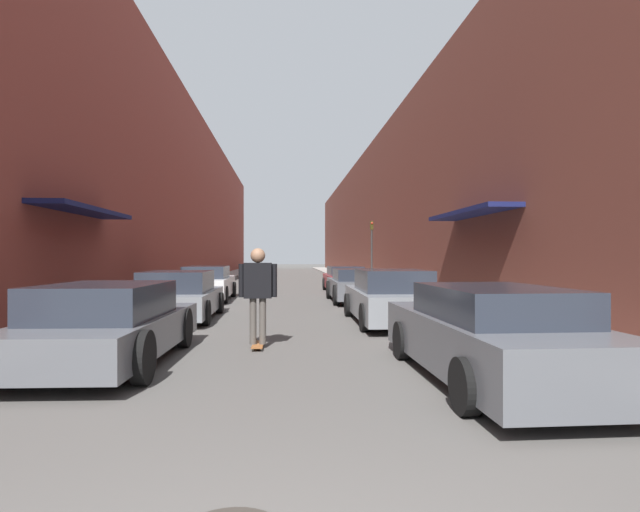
{
  "coord_description": "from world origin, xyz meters",
  "views": [
    {
      "loc": [
        0.05,
        -1.78,
        1.69
      ],
      "look_at": [
        1.04,
        12.19,
        1.69
      ],
      "focal_mm": 28.0,
      "sensor_mm": 36.0,
      "label": 1
    }
  ],
  "objects_px": {
    "parked_car_right_1": "(390,298)",
    "traffic_light": "(372,246)",
    "parked_car_left_0": "(108,325)",
    "parked_car_left_1": "(179,296)",
    "parked_car_right_2": "(356,285)",
    "skateboarder": "(258,286)",
    "parked_car_right_3": "(345,279)",
    "parked_car_right_0": "(489,335)",
    "parked_car_left_2": "(207,284)"
  },
  "relations": [
    {
      "from": "parked_car_right_1",
      "to": "traffic_light",
      "type": "xyz_separation_m",
      "value": [
        1.97,
        13.94,
        1.6
      ]
    },
    {
      "from": "parked_car_left_0",
      "to": "parked_car_left_1",
      "type": "xyz_separation_m",
      "value": [
        -0.08,
        5.53,
        -0.0
      ]
    },
    {
      "from": "parked_car_right_2",
      "to": "skateboarder",
      "type": "height_order",
      "value": "skateboarder"
    },
    {
      "from": "skateboarder",
      "to": "parked_car_right_3",
      "type": "bearing_deg",
      "value": 76.89
    },
    {
      "from": "parked_car_right_2",
      "to": "parked_car_right_1",
      "type": "bearing_deg",
      "value": -89.88
    },
    {
      "from": "parked_car_right_0",
      "to": "parked_car_right_2",
      "type": "distance_m",
      "value": 11.73
    },
    {
      "from": "parked_car_left_1",
      "to": "skateboarder",
      "type": "height_order",
      "value": "skateboarder"
    },
    {
      "from": "parked_car_left_2",
      "to": "parked_car_right_2",
      "type": "distance_m",
      "value": 5.71
    },
    {
      "from": "parked_car_left_1",
      "to": "parked_car_right_0",
      "type": "bearing_deg",
      "value": -51.2
    },
    {
      "from": "parked_car_left_1",
      "to": "parked_car_left_2",
      "type": "relative_size",
      "value": 0.9
    },
    {
      "from": "parked_car_right_2",
      "to": "skateboarder",
      "type": "relative_size",
      "value": 2.39
    },
    {
      "from": "parked_car_left_2",
      "to": "parked_car_left_1",
      "type": "bearing_deg",
      "value": -88.57
    },
    {
      "from": "parked_car_right_1",
      "to": "traffic_light",
      "type": "relative_size",
      "value": 1.36
    },
    {
      "from": "skateboarder",
      "to": "traffic_light",
      "type": "distance_m",
      "value": 17.9
    },
    {
      "from": "parked_car_left_0",
      "to": "parked_car_right_3",
      "type": "bearing_deg",
      "value": 70.21
    },
    {
      "from": "parked_car_right_1",
      "to": "parked_car_right_3",
      "type": "relative_size",
      "value": 1.06
    },
    {
      "from": "parked_car_right_0",
      "to": "parked_car_right_3",
      "type": "distance_m",
      "value": 16.85
    },
    {
      "from": "parked_car_left_2",
      "to": "traffic_light",
      "type": "distance_m",
      "value": 10.42
    },
    {
      "from": "parked_car_left_2",
      "to": "parked_car_right_0",
      "type": "bearing_deg",
      "value": -65.9
    },
    {
      "from": "parked_car_left_1",
      "to": "parked_car_right_1",
      "type": "height_order",
      "value": "parked_car_right_1"
    },
    {
      "from": "parked_car_right_1",
      "to": "traffic_light",
      "type": "height_order",
      "value": "traffic_light"
    },
    {
      "from": "parked_car_right_0",
      "to": "traffic_light",
      "type": "relative_size",
      "value": 1.36
    },
    {
      "from": "parked_car_right_0",
      "to": "parked_car_right_1",
      "type": "height_order",
      "value": "parked_car_right_1"
    },
    {
      "from": "parked_car_left_2",
      "to": "parked_car_right_3",
      "type": "height_order",
      "value": "parked_car_left_2"
    },
    {
      "from": "parked_car_left_1",
      "to": "parked_car_left_2",
      "type": "distance_m",
      "value": 5.86
    },
    {
      "from": "parked_car_left_0",
      "to": "parked_car_left_1",
      "type": "relative_size",
      "value": 1.04
    },
    {
      "from": "parked_car_left_2",
      "to": "parked_car_right_2",
      "type": "xyz_separation_m",
      "value": [
        5.61,
        -1.08,
        -0.03
      ]
    },
    {
      "from": "parked_car_right_3",
      "to": "skateboarder",
      "type": "bearing_deg",
      "value": -103.11
    },
    {
      "from": "parked_car_right_1",
      "to": "skateboarder",
      "type": "distance_m",
      "value": 4.5
    },
    {
      "from": "parked_car_right_2",
      "to": "traffic_light",
      "type": "relative_size",
      "value": 1.28
    },
    {
      "from": "parked_car_right_2",
      "to": "skateboarder",
      "type": "xyz_separation_m",
      "value": [
        -3.14,
        -9.08,
        0.53
      ]
    },
    {
      "from": "parked_car_right_1",
      "to": "traffic_light",
      "type": "distance_m",
      "value": 14.17
    },
    {
      "from": "parked_car_right_1",
      "to": "parked_car_right_2",
      "type": "relative_size",
      "value": 1.06
    },
    {
      "from": "parked_car_left_0",
      "to": "parked_car_right_1",
      "type": "xyz_separation_m",
      "value": [
        5.39,
        4.42,
        0.03
      ]
    },
    {
      "from": "parked_car_left_2",
      "to": "parked_car_right_0",
      "type": "relative_size",
      "value": 1.01
    },
    {
      "from": "parked_car_right_1",
      "to": "parked_car_right_3",
      "type": "xyz_separation_m",
      "value": [
        0.16,
        11.02,
        -0.06
      ]
    },
    {
      "from": "parked_car_left_0",
      "to": "parked_car_left_1",
      "type": "bearing_deg",
      "value": 90.85
    },
    {
      "from": "parked_car_right_2",
      "to": "parked_car_left_1",
      "type": "bearing_deg",
      "value": -138.8
    },
    {
      "from": "parked_car_left_2",
      "to": "skateboarder",
      "type": "bearing_deg",
      "value": -76.31
    },
    {
      "from": "parked_car_left_2",
      "to": "parked_car_right_2",
      "type": "relative_size",
      "value": 1.07
    },
    {
      "from": "skateboarder",
      "to": "parked_car_right_0",
      "type": "bearing_deg",
      "value": -39.1
    },
    {
      "from": "parked_car_right_2",
      "to": "skateboarder",
      "type": "distance_m",
      "value": 9.62
    },
    {
      "from": "parked_car_right_1",
      "to": "parked_car_right_3",
      "type": "height_order",
      "value": "parked_car_right_1"
    },
    {
      "from": "parked_car_left_0",
      "to": "parked_car_right_3",
      "type": "xyz_separation_m",
      "value": [
        5.55,
        15.44,
        -0.03
      ]
    },
    {
      "from": "parked_car_right_2",
      "to": "parked_car_right_0",
      "type": "bearing_deg",
      "value": -89.42
    },
    {
      "from": "parked_car_right_1",
      "to": "parked_car_right_2",
      "type": "height_order",
      "value": "parked_car_right_1"
    },
    {
      "from": "parked_car_left_2",
      "to": "parked_car_right_3",
      "type": "distance_m",
      "value": 7.05
    },
    {
      "from": "parked_car_left_0",
      "to": "skateboarder",
      "type": "distance_m",
      "value": 2.61
    },
    {
      "from": "skateboarder",
      "to": "traffic_light",
      "type": "relative_size",
      "value": 0.53
    },
    {
      "from": "skateboarder",
      "to": "parked_car_right_2",
      "type": "bearing_deg",
      "value": 70.96
    }
  ]
}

